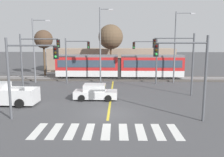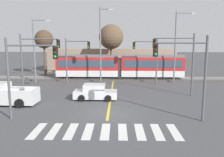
{
  "view_description": "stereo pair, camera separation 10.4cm",
  "coord_description": "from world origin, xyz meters",
  "px_view_note": "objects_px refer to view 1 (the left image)",
  "views": [
    {
      "loc": [
        0.78,
        -18.05,
        5.75
      ],
      "look_at": [
        0.06,
        7.59,
        1.6
      ],
      "focal_mm": 38.0,
      "sensor_mm": 36.0,
      "label": 1
    },
    {
      "loc": [
        0.89,
        -18.05,
        5.75
      ],
      "look_at": [
        0.06,
        7.59,
        1.6
      ],
      "focal_mm": 38.0,
      "sensor_mm": 36.0,
      "label": 2
    }
  ],
  "objects_px": {
    "sedan_crossing": "(96,92)",
    "traffic_light_mid_right": "(180,55)",
    "traffic_light_near_right": "(188,66)",
    "street_lamp_west": "(35,47)",
    "traffic_light_mid_left": "(34,55)",
    "street_lamp_centre": "(101,42)",
    "bare_tree_west": "(111,37)",
    "traffic_light_far_left": "(74,54)",
    "light_rail_tram": "(119,66)",
    "traffic_light_far_right": "(148,54)",
    "bare_tree_far_west": "(44,40)",
    "traffic_light_near_left": "(25,67)",
    "pickup_truck": "(6,96)",
    "street_lamp_east": "(177,43)"
  },
  "relations": [
    {
      "from": "bare_tree_west",
      "to": "traffic_light_near_left",
      "type": "bearing_deg",
      "value": -103.06
    },
    {
      "from": "traffic_light_mid_left",
      "to": "bare_tree_west",
      "type": "bearing_deg",
      "value": 62.6
    },
    {
      "from": "street_lamp_centre",
      "to": "bare_tree_west",
      "type": "distance_m",
      "value": 8.14
    },
    {
      "from": "street_lamp_centre",
      "to": "bare_tree_far_west",
      "type": "distance_m",
      "value": 12.17
    },
    {
      "from": "traffic_light_mid_right",
      "to": "street_lamp_centre",
      "type": "relative_size",
      "value": 0.65
    },
    {
      "from": "light_rail_tram",
      "to": "traffic_light_far_right",
      "type": "bearing_deg",
      "value": -44.89
    },
    {
      "from": "traffic_light_far_left",
      "to": "traffic_light_mid_right",
      "type": "relative_size",
      "value": 0.93
    },
    {
      "from": "traffic_light_far_right",
      "to": "bare_tree_west",
      "type": "height_order",
      "value": "bare_tree_west"
    },
    {
      "from": "light_rail_tram",
      "to": "traffic_light_near_right",
      "type": "relative_size",
      "value": 3.04
    },
    {
      "from": "traffic_light_near_left",
      "to": "street_lamp_east",
      "type": "distance_m",
      "value": 21.39
    },
    {
      "from": "light_rail_tram",
      "to": "sedan_crossing",
      "type": "distance_m",
      "value": 12.59
    },
    {
      "from": "traffic_light_mid_left",
      "to": "bare_tree_far_west",
      "type": "bearing_deg",
      "value": 103.41
    },
    {
      "from": "traffic_light_near_right",
      "to": "street_lamp_east",
      "type": "relative_size",
      "value": 0.64
    },
    {
      "from": "street_lamp_west",
      "to": "street_lamp_east",
      "type": "distance_m",
      "value": 19.0
    },
    {
      "from": "traffic_light_mid_right",
      "to": "bare_tree_far_west",
      "type": "distance_m",
      "value": 23.22
    },
    {
      "from": "sedan_crossing",
      "to": "traffic_light_mid_left",
      "type": "relative_size",
      "value": 0.66
    },
    {
      "from": "traffic_light_near_right",
      "to": "traffic_light_mid_right",
      "type": "xyz_separation_m",
      "value": [
        1.42,
        8.02,
        0.27
      ]
    },
    {
      "from": "traffic_light_far_right",
      "to": "traffic_light_mid_left",
      "type": "bearing_deg",
      "value": -153.83
    },
    {
      "from": "pickup_truck",
      "to": "traffic_light_near_right",
      "type": "relative_size",
      "value": 0.9
    },
    {
      "from": "traffic_light_near_right",
      "to": "traffic_light_far_right",
      "type": "xyz_separation_m",
      "value": [
        -0.94,
        14.63,
        -0.06
      ]
    },
    {
      "from": "light_rail_tram",
      "to": "street_lamp_west",
      "type": "distance_m",
      "value": 12.08
    },
    {
      "from": "traffic_light_mid_left",
      "to": "bare_tree_far_west",
      "type": "relative_size",
      "value": 0.86
    },
    {
      "from": "sedan_crossing",
      "to": "traffic_light_mid_right",
      "type": "height_order",
      "value": "traffic_light_mid_right"
    },
    {
      "from": "traffic_light_far_left",
      "to": "traffic_light_far_right",
      "type": "height_order",
      "value": "traffic_light_far_left"
    },
    {
      "from": "street_lamp_centre",
      "to": "bare_tree_west",
      "type": "bearing_deg",
      "value": 83.03
    },
    {
      "from": "bare_tree_far_west",
      "to": "street_lamp_east",
      "type": "bearing_deg",
      "value": -17.35
    },
    {
      "from": "traffic_light_far_right",
      "to": "traffic_light_near_left",
      "type": "xyz_separation_m",
      "value": [
        -10.53,
        -14.56,
        -0.05
      ]
    },
    {
      "from": "traffic_light_far_right",
      "to": "bare_tree_far_west",
      "type": "distance_m",
      "value": 17.81
    },
    {
      "from": "traffic_light_mid_right",
      "to": "bare_tree_far_west",
      "type": "relative_size",
      "value": 0.87
    },
    {
      "from": "traffic_light_far_right",
      "to": "street_lamp_centre",
      "type": "distance_m",
      "value": 6.4
    },
    {
      "from": "light_rail_tram",
      "to": "traffic_light_far_right",
      "type": "relative_size",
      "value": 3.12
    },
    {
      "from": "pickup_truck",
      "to": "traffic_light_mid_right",
      "type": "distance_m",
      "value": 17.23
    },
    {
      "from": "traffic_light_mid_left",
      "to": "street_lamp_centre",
      "type": "relative_size",
      "value": 0.65
    },
    {
      "from": "sedan_crossing",
      "to": "bare_tree_west",
      "type": "height_order",
      "value": "bare_tree_west"
    },
    {
      "from": "pickup_truck",
      "to": "street_lamp_centre",
      "type": "distance_m",
      "value": 14.28
    },
    {
      "from": "traffic_light_mid_left",
      "to": "traffic_light_mid_right",
      "type": "bearing_deg",
      "value": -1.16
    },
    {
      "from": "traffic_light_near_right",
      "to": "street_lamp_west",
      "type": "xyz_separation_m",
      "value": [
        -16.04,
        15.29,
        0.91
      ]
    },
    {
      "from": "traffic_light_near_left",
      "to": "traffic_light_mid_left",
      "type": "bearing_deg",
      "value": 105.46
    },
    {
      "from": "light_rail_tram",
      "to": "pickup_truck",
      "type": "bearing_deg",
      "value": -125.39
    },
    {
      "from": "traffic_light_mid_right",
      "to": "street_lamp_east",
      "type": "bearing_deg",
      "value": 78.85
    },
    {
      "from": "sedan_crossing",
      "to": "bare_tree_west",
      "type": "bearing_deg",
      "value": 86.86
    },
    {
      "from": "traffic_light_near_left",
      "to": "bare_tree_far_west",
      "type": "height_order",
      "value": "bare_tree_far_west"
    },
    {
      "from": "street_lamp_west",
      "to": "sedan_crossing",
      "type": "bearing_deg",
      "value": -45.75
    },
    {
      "from": "traffic_light_near_left",
      "to": "street_lamp_centre",
      "type": "bearing_deg",
      "value": 73.76
    },
    {
      "from": "pickup_truck",
      "to": "traffic_light_far_left",
      "type": "relative_size",
      "value": 0.91
    },
    {
      "from": "traffic_light_mid_left",
      "to": "street_lamp_centre",
      "type": "bearing_deg",
      "value": 45.01
    },
    {
      "from": "traffic_light_near_right",
      "to": "traffic_light_mid_left",
      "type": "bearing_deg",
      "value": 148.82
    },
    {
      "from": "traffic_light_far_right",
      "to": "traffic_light_near_left",
      "type": "bearing_deg",
      "value": -125.89
    },
    {
      "from": "traffic_light_mid_left",
      "to": "traffic_light_near_left",
      "type": "xyz_separation_m",
      "value": [
        2.29,
        -8.26,
        -0.34
      ]
    },
    {
      "from": "traffic_light_near_right",
      "to": "street_lamp_centre",
      "type": "bearing_deg",
      "value": 115.54
    }
  ]
}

